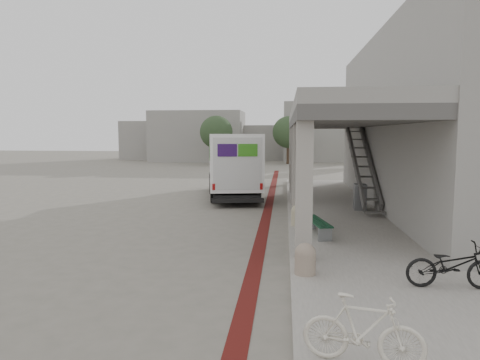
# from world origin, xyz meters

# --- Properties ---
(ground) EXTENTS (120.00, 120.00, 0.00)m
(ground) POSITION_xyz_m (0.00, 0.00, 0.00)
(ground) COLOR #6A665B
(ground) RESTS_ON ground
(bike_lane_stripe) EXTENTS (0.35, 40.00, 0.01)m
(bike_lane_stripe) POSITION_xyz_m (1.00, 2.00, 0.01)
(bike_lane_stripe) COLOR #511310
(bike_lane_stripe) RESTS_ON ground
(sidewalk) EXTENTS (4.40, 28.00, 0.12)m
(sidewalk) POSITION_xyz_m (4.00, 0.00, 0.06)
(sidewalk) COLOR gray
(sidewalk) RESTS_ON ground
(transit_building) EXTENTS (7.60, 17.00, 7.00)m
(transit_building) POSITION_xyz_m (6.83, 4.50, 3.40)
(transit_building) COLOR gray
(transit_building) RESTS_ON ground
(distant_backdrop) EXTENTS (28.00, 10.00, 6.50)m
(distant_backdrop) POSITION_xyz_m (-2.84, 35.89, 2.70)
(distant_backdrop) COLOR gray
(distant_backdrop) RESTS_ON ground
(tree_left) EXTENTS (3.20, 3.20, 4.80)m
(tree_left) POSITION_xyz_m (-5.00, 28.00, 3.18)
(tree_left) COLOR #38281C
(tree_left) RESTS_ON ground
(tree_mid) EXTENTS (3.20, 3.20, 4.80)m
(tree_mid) POSITION_xyz_m (2.00, 30.00, 3.18)
(tree_mid) COLOR #38281C
(tree_mid) RESTS_ON ground
(tree_right) EXTENTS (3.20, 3.20, 4.80)m
(tree_right) POSITION_xyz_m (10.00, 29.00, 3.18)
(tree_right) COLOR #38281C
(tree_right) RESTS_ON ground
(fedex_truck) EXTENTS (3.35, 7.35, 3.02)m
(fedex_truck) POSITION_xyz_m (-0.84, 7.19, 1.61)
(fedex_truck) COLOR black
(fedex_truck) RESTS_ON ground
(bench) EXTENTS (0.78, 1.86, 0.43)m
(bench) POSITION_xyz_m (2.60, -0.98, 0.43)
(bench) COLOR slate
(bench) RESTS_ON sidewalk
(bollard_near) EXTENTS (0.44, 0.44, 0.66)m
(bollard_near) POSITION_xyz_m (2.10, -4.53, 0.45)
(bollard_near) COLOR gray
(bollard_near) RESTS_ON sidewalk
(bollard_far) EXTENTS (0.45, 0.45, 0.68)m
(bollard_far) POSITION_xyz_m (2.10, 0.26, 0.46)
(bollard_far) COLOR tan
(bollard_far) RESTS_ON sidewalk
(utility_cabinet) EXTENTS (0.47, 0.61, 0.99)m
(utility_cabinet) POSITION_xyz_m (4.56, 3.42, 0.61)
(utility_cabinet) COLOR slate
(utility_cabinet) RESTS_ON sidewalk
(bicycle_black) EXTENTS (1.68, 0.59, 0.88)m
(bicycle_black) POSITION_xyz_m (4.82, -5.07, 0.56)
(bicycle_black) COLOR black
(bicycle_black) RESTS_ON sidewalk
(bicycle_cream) EXTENTS (1.58, 0.75, 0.91)m
(bicycle_cream) POSITION_xyz_m (2.66, -8.02, 0.58)
(bicycle_cream) COLOR beige
(bicycle_cream) RESTS_ON sidewalk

